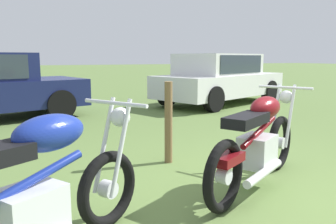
% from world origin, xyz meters
% --- Properties ---
extents(ground_plane, '(120.00, 120.00, 0.00)m').
position_xyz_m(ground_plane, '(0.00, 0.00, 0.00)').
color(ground_plane, '#567038').
extents(motorcycle_blue, '(1.79, 1.27, 1.02)m').
position_xyz_m(motorcycle_blue, '(-2.29, -0.35, 0.49)').
color(motorcycle_blue, black).
rests_on(motorcycle_blue, ground).
extents(motorcycle_maroon, '(1.87, 1.24, 1.02)m').
position_xyz_m(motorcycle_maroon, '(-0.08, 0.21, 0.48)').
color(motorcycle_maroon, black).
rests_on(motorcycle_maroon, ground).
extents(car_white, '(4.54, 3.13, 1.43)m').
position_xyz_m(car_white, '(3.12, 5.87, 0.80)').
color(car_white, silver).
rests_on(car_white, ground).
extents(fence_post_wooden, '(0.10, 0.10, 1.04)m').
position_xyz_m(fence_post_wooden, '(-0.57, 1.36, 0.52)').
color(fence_post_wooden, brown).
rests_on(fence_post_wooden, ground).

